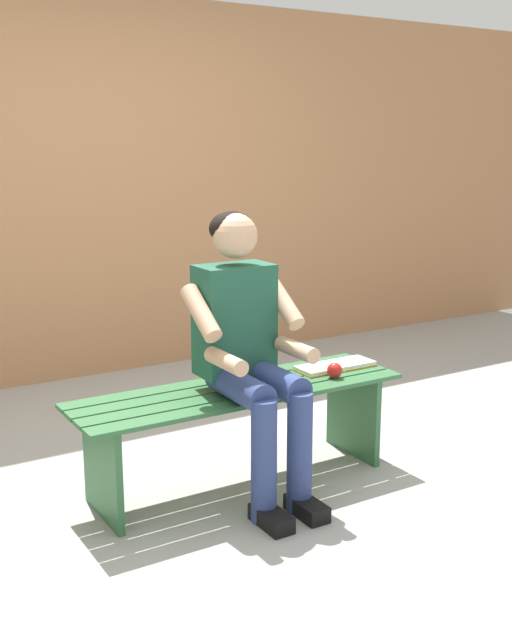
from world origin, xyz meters
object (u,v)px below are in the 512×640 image
person_seated (248,343)px  book_open (335,366)px  apple (335,370)px  bench_near (239,412)px

person_seated → book_open: (-0.58, -0.13, -0.23)m
book_open → person_seated: bearing=12.3°
person_seated → apple: 0.52m
bench_near → person_seated: bearing=83.9°
person_seated → bench_near: bearing=-96.1°
apple → book_open: apple is taller
apple → book_open: bearing=-128.2°
bench_near → person_seated: size_ratio=1.24×
person_seated → apple: size_ratio=16.95×
apple → bench_near: bearing=-12.3°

